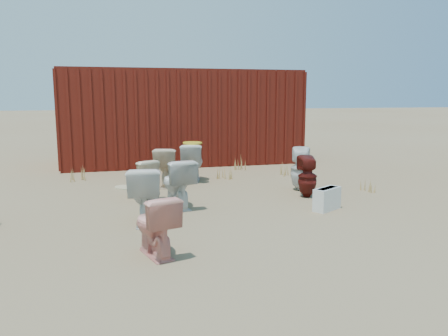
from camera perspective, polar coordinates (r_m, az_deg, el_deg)
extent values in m
plane|color=brown|center=(6.92, 1.23, -5.29)|extent=(100.00, 100.00, 0.00)
cube|color=#4E140D|center=(11.79, -5.57, 6.68)|extent=(6.00, 2.40, 2.40)
imported|color=silver|center=(6.93, -6.13, -1.99)|extent=(0.56, 0.83, 0.78)
imported|color=#E89386|center=(4.91, -9.00, -7.39)|extent=(0.56, 0.76, 0.69)
imported|color=silver|center=(6.15, -10.24, -3.46)|extent=(0.55, 0.84, 0.80)
imported|color=#50120D|center=(7.74, 10.84, -1.12)|extent=(0.36, 0.37, 0.73)
imported|color=beige|center=(7.65, -10.87, -1.41)|extent=(0.65, 0.77, 0.68)
imported|color=beige|center=(8.60, -7.42, 0.16)|extent=(0.63, 0.85, 0.77)
imported|color=silver|center=(9.10, -4.12, 0.77)|extent=(0.63, 0.86, 0.78)
imported|color=silver|center=(8.29, 9.96, -0.11)|extent=(0.49, 0.49, 0.81)
ellipsoid|color=gold|center=(9.04, -4.15, 3.29)|extent=(0.40, 0.49, 0.02)
cube|color=silver|center=(6.97, 13.30, -3.96)|extent=(0.53, 0.43, 0.35)
ellipsoid|color=beige|center=(9.65, -10.14, -1.13)|extent=(0.55, 0.61, 0.02)
ellipsoid|color=#BCB388|center=(8.62, -12.74, -2.49)|extent=(0.58, 0.59, 0.02)
cone|color=#A07E40|center=(9.59, -18.45, -0.73)|extent=(0.36, 0.36, 0.29)
cone|color=#A07E40|center=(9.34, 0.02, -0.66)|extent=(0.32, 0.32, 0.24)
cone|color=#A07E40|center=(9.78, 7.41, -0.13)|extent=(0.36, 0.36, 0.29)
cone|color=#A07E40|center=(10.14, -7.78, 0.21)|extent=(0.30, 0.30, 0.29)
cone|color=#A07E40|center=(10.47, 1.74, 0.64)|extent=(0.34, 0.34, 0.31)
cone|color=#A07E40|center=(8.50, 18.24, -2.27)|extent=(0.28, 0.28, 0.21)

